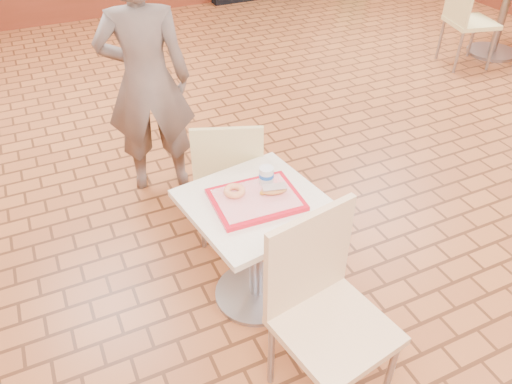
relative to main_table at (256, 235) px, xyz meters
name	(u,v)px	position (x,y,z in m)	size (l,w,h in m)	color
wainscot_band	(418,140)	(1.36, 0.36, 0.03)	(8.00, 10.00, 1.00)	maroon
main_table	(256,235)	(0.00, 0.00, 0.00)	(0.66, 0.66, 0.69)	beige
chair_main_front	(324,305)	(0.04, -0.61, 0.08)	(0.52, 0.52, 0.98)	#D9B282
chair_main_back	(228,175)	(0.06, 0.54, 0.02)	(0.52, 0.52, 0.88)	#D7C581
customer	(146,81)	(-0.19, 1.31, 0.36)	(0.60, 0.39, 1.65)	#64554D
serving_tray	(256,199)	(0.00, 0.00, 0.24)	(0.43, 0.33, 0.03)	red
ring_donut	(234,191)	(-0.08, 0.07, 0.27)	(0.11, 0.11, 0.03)	#E68753
long_john_donut	(273,190)	(0.09, -0.01, 0.27)	(0.15, 0.10, 0.04)	#C37839
paper_cup	(266,175)	(0.10, 0.08, 0.30)	(0.08, 0.08, 0.10)	silver
second_table	(506,4)	(4.02, 2.14, 0.09)	(0.78, 0.78, 0.82)	#C0AF9A
chair_second_left	(466,15)	(3.39, 2.07, 0.08)	(0.55, 0.55, 0.98)	#E7D88B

